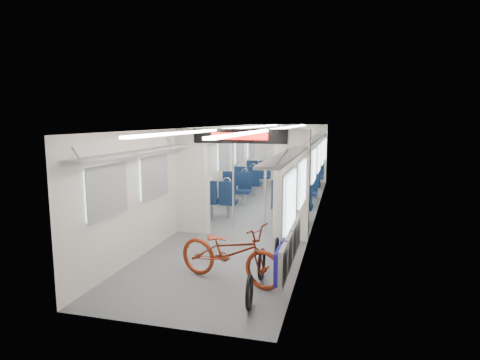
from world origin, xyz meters
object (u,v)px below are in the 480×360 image
at_px(bike_hoop_a, 249,294).
at_px(seat_bay_far_right, 308,176).
at_px(stanchion_far_left, 265,163).
at_px(seat_bay_near_left, 228,192).
at_px(bike_hoop_c, 277,252).
at_px(bike_hoop_b, 262,265).
at_px(seat_bay_near_right, 297,193).
at_px(seat_bay_far_left, 253,176).
at_px(flip_bench, 289,247).
at_px(stanchion_near_right, 265,180).
at_px(stanchion_far_right, 280,164).
at_px(bicycle, 230,252).
at_px(stanchion_near_left, 233,179).

relative_size(bike_hoop_a, seat_bay_far_right, 0.21).
relative_size(seat_bay_far_right, stanchion_far_left, 1.01).
distance_m(seat_bay_near_left, stanchion_far_left, 2.03).
bearing_deg(bike_hoop_c, bike_hoop_b, -100.33).
height_order(seat_bay_near_right, seat_bay_far_left, seat_bay_near_right).
bearing_deg(seat_bay_near_right, seat_bay_near_left, -178.09).
bearing_deg(flip_bench, seat_bay_near_right, 95.18).
height_order(seat_bay_near_right, stanchion_near_right, stanchion_near_right).
relative_size(seat_bay_near_right, stanchion_far_right, 1.01).
bearing_deg(seat_bay_near_left, flip_bench, -63.35).
bearing_deg(stanchion_far_left, bike_hoop_c, -76.71).
distance_m(bike_hoop_c, seat_bay_far_left, 7.13).
bearing_deg(stanchion_far_left, stanchion_near_right, -78.56).
bearing_deg(stanchion_far_right, flip_bench, -79.77).
xyz_separation_m(bike_hoop_a, stanchion_far_right, (-0.73, 7.20, 0.93)).
distance_m(flip_bench, seat_bay_near_left, 5.10).
relative_size(bicycle, stanchion_near_left, 0.78).
xyz_separation_m(bike_hoop_a, seat_bay_far_left, (-1.90, 8.58, 0.32)).
distance_m(seat_bay_far_left, seat_bay_far_right, 1.90).
bearing_deg(stanchion_near_left, flip_bench, -59.22).
xyz_separation_m(flip_bench, seat_bay_far_left, (-2.29, 7.59, -0.04)).
relative_size(bicycle, stanchion_far_right, 0.78).
distance_m(seat_bay_far_left, stanchion_near_left, 4.90).
distance_m(bike_hoop_a, stanchion_far_right, 7.30).
bearing_deg(seat_bay_far_left, stanchion_near_left, -82.47).
xyz_separation_m(bike_hoop_c, stanchion_far_right, (-0.81, 5.46, 0.93)).
bearing_deg(stanchion_near_right, flip_bench, -72.16).
xyz_separation_m(seat_bay_far_left, stanchion_near_left, (0.64, -4.82, 0.61)).
bearing_deg(stanchion_far_right, bike_hoop_a, -84.18).
bearing_deg(seat_bay_far_right, seat_bay_near_left, -118.93).
distance_m(stanchion_near_right, stanchion_far_left, 3.54).
relative_size(flip_bench, bike_hoop_a, 4.37).
xyz_separation_m(seat_bay_near_right, stanchion_near_left, (-1.23, -1.85, 0.58)).
relative_size(bike_hoop_b, stanchion_near_right, 0.22).
distance_m(seat_bay_far_right, stanchion_far_right, 1.96).
bearing_deg(flip_bench, bicycle, -169.53).
height_order(flip_bench, seat_bay_far_right, seat_bay_far_right).
height_order(stanchion_far_left, stanchion_far_right, same).
bearing_deg(seat_bay_far_left, stanchion_near_right, -73.89).
xyz_separation_m(bike_hoop_b, seat_bay_far_right, (0.02, 7.90, 0.35)).
height_order(bicycle, stanchion_far_right, stanchion_far_right).
height_order(bike_hoop_b, seat_bay_near_right, seat_bay_near_right).
height_order(flip_bench, bike_hoop_a, flip_bench).
height_order(bicycle, seat_bay_near_right, seat_bay_near_right).
distance_m(seat_bay_far_right, stanchion_far_left, 2.06).
distance_m(stanchion_far_left, stanchion_far_right, 0.55).
distance_m(bike_hoop_c, seat_bay_near_left, 4.31).
relative_size(bike_hoop_a, bike_hoop_b, 0.97).
distance_m(bike_hoop_b, seat_bay_near_left, 4.89).
relative_size(seat_bay_near_left, stanchion_near_left, 0.85).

